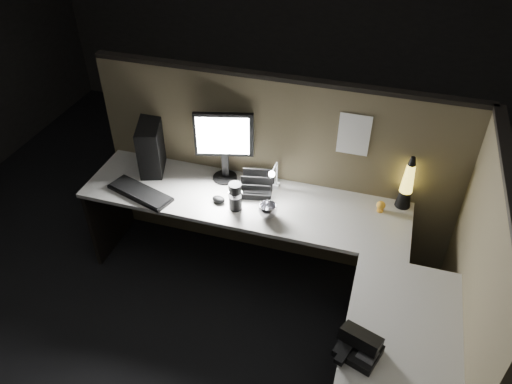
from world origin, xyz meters
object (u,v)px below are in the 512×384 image
(monitor, at_px, (224,140))
(lava_lamp, at_px, (407,186))
(desk_phone, at_px, (359,346))
(pc_tower, at_px, (151,146))
(keyboard, at_px, (140,193))

(monitor, xyz_separation_m, lava_lamp, (1.27, 0.05, -0.16))
(lava_lamp, bearing_deg, desk_phone, -96.19)
(pc_tower, relative_size, desk_phone, 1.46)
(pc_tower, height_order, keyboard, pc_tower)
(monitor, height_order, desk_phone, monitor)
(monitor, xyz_separation_m, keyboard, (-0.51, -0.37, -0.31))
(pc_tower, distance_m, keyboard, 0.38)
(pc_tower, xyz_separation_m, lava_lamp, (1.84, 0.08, -0.02))
(monitor, bearing_deg, keyboard, -158.61)
(keyboard, xyz_separation_m, desk_phone, (1.65, -0.84, 0.04))
(lava_lamp, bearing_deg, monitor, -177.87)
(monitor, distance_m, keyboard, 0.70)
(pc_tower, distance_m, lava_lamp, 1.84)
(desk_phone, bearing_deg, keyboard, 171.97)
(pc_tower, xyz_separation_m, desk_phone, (1.70, -1.17, -0.14))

